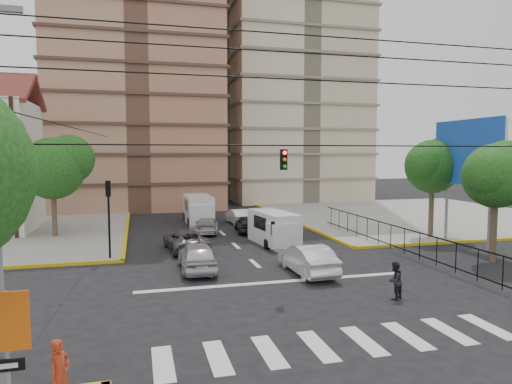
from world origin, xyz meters
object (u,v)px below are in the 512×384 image
object	(u,v)px
car_silver_front_left	(197,256)
car_white_front_right	(307,259)
van_left_lane	(199,210)
traffic_light_nw	(109,206)
pedestrian_sw_corner	(60,373)
pedestrian_crosswalk	(395,281)
district_sign	(6,336)
van_right_lane	(275,229)

from	to	relation	value
car_silver_front_left	car_white_front_right	xyz separation A→B (m)	(5.32, -1.94, -0.01)
van_left_lane	traffic_light_nw	bearing A→B (deg)	-118.48
car_white_front_right	pedestrian_sw_corner	bearing A→B (deg)	43.10
car_silver_front_left	pedestrian_sw_corner	distance (m)	13.09
pedestrian_crosswalk	traffic_light_nw	bearing A→B (deg)	-72.64
district_sign	car_silver_front_left	world-z (taller)	district_sign
traffic_light_nw	district_sign	world-z (taller)	traffic_light_nw
district_sign	van_left_lane	size ratio (longest dim) A/B	0.60
car_silver_front_left	pedestrian_crosswalk	distance (m)	9.96
traffic_light_nw	pedestrian_sw_corner	distance (m)	15.89
pedestrian_sw_corner	car_silver_front_left	bearing A→B (deg)	12.20
traffic_light_nw	pedestrian_crosswalk	bearing A→B (deg)	-40.86
car_silver_front_left	car_white_front_right	distance (m)	5.66
traffic_light_nw	van_right_lane	world-z (taller)	traffic_light_nw
van_right_lane	van_left_lane	bearing A→B (deg)	102.19
district_sign	car_white_front_right	bearing A→B (deg)	46.78
car_white_front_right	district_sign	bearing A→B (deg)	44.47
car_white_front_right	pedestrian_crosswalk	size ratio (longest dim) A/B	2.88
van_right_lane	van_left_lane	xyz separation A→B (m)	(-3.69, 10.41, 0.11)
car_silver_front_left	pedestrian_crosswalk	size ratio (longest dim) A/B	2.82
district_sign	van_left_lane	world-z (taller)	district_sign
van_left_lane	car_white_front_right	distance (m)	18.09
traffic_light_nw	van_left_lane	distance (m)	14.14
traffic_light_nw	pedestrian_crosswalk	xyz separation A→B (m)	(11.88, -10.27, -2.32)
district_sign	car_silver_front_left	size ratio (longest dim) A/B	0.72
district_sign	pedestrian_crosswalk	world-z (taller)	district_sign
district_sign	car_white_front_right	distance (m)	15.92
van_left_lane	car_white_front_right	world-z (taller)	van_left_lane
traffic_light_nw	van_left_lane	size ratio (longest dim) A/B	0.82
traffic_light_nw	car_white_front_right	world-z (taller)	traffic_light_nw
van_left_lane	car_silver_front_left	world-z (taller)	van_left_lane
van_right_lane	pedestrian_sw_corner	bearing A→B (deg)	-128.43
van_right_lane	car_silver_front_left	xyz separation A→B (m)	(-5.86, -5.46, -0.30)
district_sign	car_white_front_right	xyz separation A→B (m)	(10.84, 11.54, -1.70)
van_left_lane	pedestrian_sw_corner	world-z (taller)	van_left_lane
pedestrian_sw_corner	pedestrian_crosswalk	xyz separation A→B (m)	(12.13, 5.47, -0.17)
traffic_light_nw	car_silver_front_left	world-z (taller)	traffic_light_nw
district_sign	van_right_lane	bearing A→B (deg)	58.99
car_silver_front_left	car_white_front_right	bearing A→B (deg)	161.37
van_right_lane	van_left_lane	distance (m)	11.05
district_sign	pedestrian_sw_corner	world-z (taller)	district_sign
van_right_lane	pedestrian_sw_corner	world-z (taller)	van_right_lane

